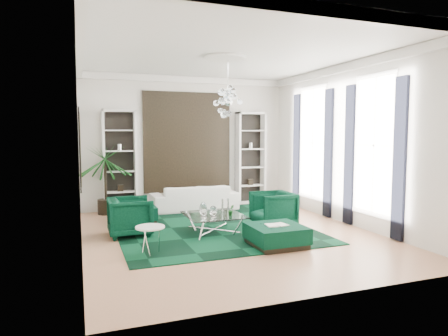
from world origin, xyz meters
name	(u,v)px	position (x,y,z in m)	size (l,w,h in m)	color
floor	(230,234)	(0.00, 0.00, -0.01)	(6.00, 7.00, 0.02)	tan
ceiling	(230,53)	(0.00, 0.00, 3.81)	(6.00, 7.00, 0.02)	white
wall_back	(187,142)	(0.00, 3.51, 1.90)	(6.00, 0.02, 3.80)	silver
wall_front	(327,154)	(0.00, -3.51, 1.90)	(6.00, 0.02, 3.80)	silver
wall_left	(78,147)	(-3.01, 0.00, 1.90)	(0.02, 7.00, 3.80)	silver
wall_right	(348,144)	(3.01, 0.00, 1.90)	(0.02, 7.00, 3.80)	silver
crown_molding	(230,59)	(0.00, 0.00, 3.70)	(6.00, 7.00, 0.18)	white
ceiling_medallion	(225,58)	(0.00, 0.30, 3.77)	(0.90, 0.90, 0.05)	white
tapestry	(188,142)	(0.00, 3.46, 1.90)	(2.50, 0.06, 2.80)	black
shelving_left	(120,161)	(-1.95, 3.31, 1.40)	(0.90, 0.38, 2.80)	white
shelving_right	(251,158)	(1.95, 3.31, 1.40)	(0.90, 0.38, 2.80)	white
painting	(80,149)	(-2.97, 0.60, 1.85)	(0.04, 1.30, 1.60)	black
window_near	(374,145)	(2.99, -0.90, 1.90)	(0.03, 1.10, 2.90)	white
curtain_near_a	(400,159)	(2.96, -1.68, 1.65)	(0.07, 0.30, 3.25)	black
curtain_near_b	(349,155)	(2.96, -0.12, 1.65)	(0.07, 0.30, 3.25)	black
window_far	(313,143)	(2.99, 1.50, 1.90)	(0.03, 1.10, 2.90)	white
curtain_far_a	(328,153)	(2.96, 0.72, 1.65)	(0.07, 0.30, 3.25)	black
curtain_far_b	(297,151)	(2.96, 2.28, 1.65)	(0.07, 0.30, 3.25)	black
rug	(208,225)	(-0.21, 0.90, 0.01)	(4.20, 5.00, 0.02)	black
sofa	(194,198)	(0.03, 2.87, 0.35)	(2.39, 0.94, 0.70)	white
armchair_left	(130,217)	(-2.02, 0.62, 0.41)	(0.87, 0.89, 0.81)	black
armchair_right	(273,209)	(1.21, 0.34, 0.41)	(0.87, 0.89, 0.81)	black
coffee_table	(214,224)	(-0.29, 0.19, 0.21)	(1.20, 1.20, 0.41)	white
ottoman_side	(136,214)	(-1.73, 1.83, 0.20)	(0.90, 0.90, 0.40)	black
ottoman_front	(276,236)	(0.52, -1.15, 0.20)	(1.00, 1.00, 0.40)	black
book	(276,225)	(0.52, -1.15, 0.42)	(0.42, 0.28, 0.03)	white
side_table	(150,241)	(-1.85, -0.88, 0.25)	(0.52, 0.52, 0.50)	white
palm	(105,170)	(-2.35, 3.13, 1.20)	(1.50, 1.50, 2.40)	#144F19
chandelier	(228,102)	(0.08, 0.34, 2.85)	(0.80, 0.80, 0.72)	white
table_plant	(231,210)	(0.01, -0.06, 0.53)	(0.13, 0.11, 0.24)	#144F19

